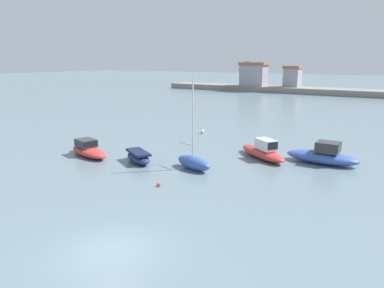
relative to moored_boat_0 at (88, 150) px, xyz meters
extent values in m
plane|color=slate|center=(12.93, -10.51, -0.49)|extent=(400.00, 400.00, 0.00)
ellipsoid|color=#C63833|center=(0.08, -0.02, -0.13)|extent=(5.40, 3.06, 0.73)
cube|color=#333338|center=(-0.36, 0.10, 0.55)|extent=(2.06, 1.75, 0.62)
cube|color=black|center=(0.49, -0.14, 0.61)|extent=(0.40, 1.16, 0.43)
ellipsoid|color=navy|center=(4.92, 0.66, -0.13)|extent=(3.67, 2.88, 0.73)
cube|color=#161E41|center=(4.92, 0.66, 0.33)|extent=(2.96, 2.35, 0.18)
ellipsoid|color=#3856A8|center=(9.58, 1.43, 0.00)|extent=(3.53, 2.14, 0.98)
cylinder|color=silver|center=(9.50, 1.46, 3.34)|extent=(0.10, 0.10, 5.70)
cylinder|color=#B7B7BC|center=(8.81, 1.67, 1.28)|extent=(1.58, 0.56, 0.08)
ellipsoid|color=#C63833|center=(12.74, 7.13, -0.09)|extent=(5.53, 4.61, 0.80)
cube|color=silver|center=(13.11, 6.87, 0.74)|extent=(2.08, 1.88, 0.86)
cube|color=black|center=(13.86, 6.34, 0.83)|extent=(0.59, 0.79, 0.61)
ellipsoid|color=#3856A8|center=(17.27, 8.12, -0.02)|extent=(5.59, 2.18, 0.95)
cube|color=#333338|center=(17.65, 8.11, 0.86)|extent=(1.71, 1.52, 0.80)
cube|color=black|center=(18.49, 8.10, 0.94)|extent=(0.11, 1.34, 0.56)
sphere|color=white|center=(3.37, 13.26, -0.28)|extent=(0.43, 0.43, 0.43)
sphere|color=red|center=(9.68, -2.96, -0.37)|extent=(0.24, 0.24, 0.24)
cube|color=gray|center=(12.93, 68.54, 0.20)|extent=(100.44, 7.68, 1.38)
cube|color=#99939E|center=(-13.44, 67.59, 3.50)|extent=(6.26, 3.97, 5.22)
cube|color=#995B42|center=(-13.44, 67.59, 6.45)|extent=(6.89, 4.37, 0.70)
cube|color=#99939E|center=(-3.91, 69.39, 3.09)|extent=(3.68, 3.80, 4.41)
cube|color=#995B42|center=(-3.91, 69.39, 5.65)|extent=(4.05, 4.18, 0.70)
cylinder|color=brown|center=(-15.38, 68.33, 1.91)|extent=(0.36, 0.36, 2.04)
sphere|color=#235B2D|center=(-15.38, 68.33, 4.81)|extent=(4.71, 4.71, 4.71)
camera|label=1|loc=(23.12, -20.36, 7.43)|focal=33.74mm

